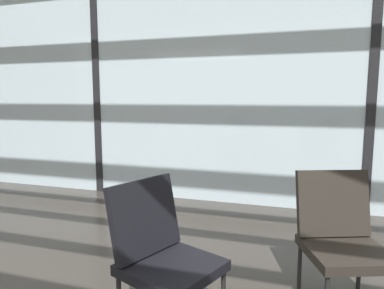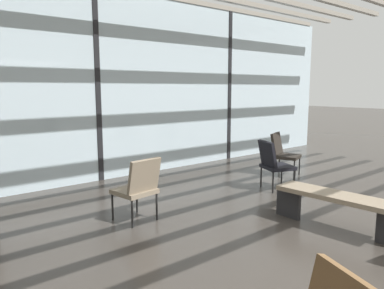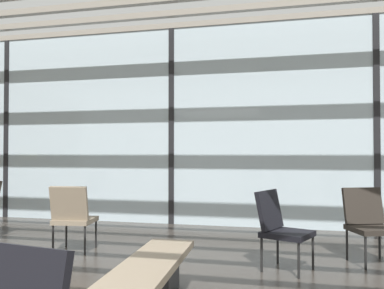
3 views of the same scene
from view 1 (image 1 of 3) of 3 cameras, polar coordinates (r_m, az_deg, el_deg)
glass_curtain_wall at (r=5.18m, az=-15.22°, el=12.35°), size 14.00×0.08×3.59m
window_mullion_1 at (r=5.18m, az=-15.22°, el=12.35°), size 0.10×0.12×3.59m
window_mullion_2 at (r=4.44m, az=27.63°, el=12.58°), size 0.10×0.12×3.59m
parked_airplane at (r=9.69m, az=-5.29°, el=11.03°), size 13.28×3.85×3.85m
lounge_chair_0 at (r=2.10m, az=-5.22°, el=-16.46°), size 0.67×0.64×0.87m
lounge_chair_5 at (r=2.49m, az=23.13°, el=-13.10°), size 0.63×0.66×0.87m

